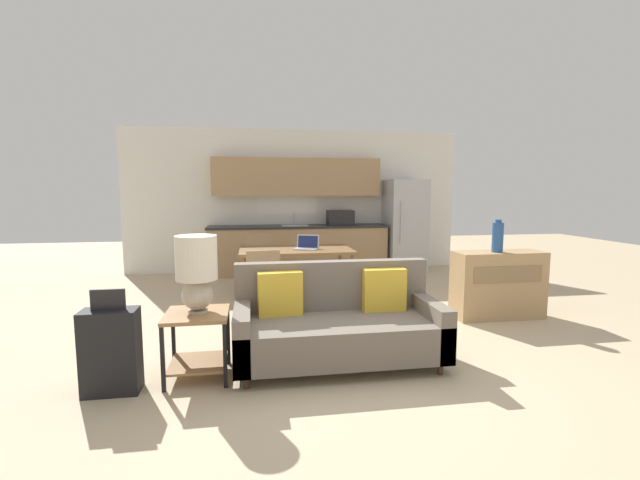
# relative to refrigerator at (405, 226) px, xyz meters

# --- Properties ---
(ground_plane) EXTENTS (20.00, 20.00, 0.00)m
(ground_plane) POSITION_rel_refrigerator_xyz_m (-2.06, -4.22, -0.88)
(ground_plane) COLOR tan
(wall_back) EXTENTS (6.40, 0.07, 2.70)m
(wall_back) POSITION_rel_refrigerator_xyz_m (-2.06, 0.41, 0.48)
(wall_back) COLOR silver
(wall_back) RESTS_ON ground_plane
(kitchen_counter) EXTENTS (3.32, 0.65, 2.15)m
(kitchen_counter) POSITION_rel_refrigerator_xyz_m (-2.04, 0.11, -0.03)
(kitchen_counter) COLOR tan
(kitchen_counter) RESTS_ON ground_plane
(refrigerator) EXTENTS (0.71, 0.76, 1.75)m
(refrigerator) POSITION_rel_refrigerator_xyz_m (0.00, 0.00, 0.00)
(refrigerator) COLOR #B7BABC
(refrigerator) RESTS_ON ground_plane
(dining_table) EXTENTS (1.59, 0.93, 0.72)m
(dining_table) POSITION_rel_refrigerator_xyz_m (-2.30, -1.81, -0.21)
(dining_table) COLOR brown
(dining_table) RESTS_ON ground_plane
(couch) EXTENTS (1.83, 0.80, 0.89)m
(couch) POSITION_rel_refrigerator_xyz_m (-2.17, -4.16, -0.53)
(couch) COLOR #3D2D1E
(couch) RESTS_ON ground_plane
(side_table) EXTENTS (0.51, 0.51, 0.55)m
(side_table) POSITION_rel_refrigerator_xyz_m (-3.38, -4.30, -0.50)
(side_table) COLOR olive
(side_table) RESTS_ON ground_plane
(table_lamp) EXTENTS (0.34, 0.34, 0.64)m
(table_lamp) POSITION_rel_refrigerator_xyz_m (-3.37, -4.28, 0.04)
(table_lamp) COLOR #B2A893
(table_lamp) RESTS_ON side_table
(credenza) EXTENTS (1.09, 0.40, 0.82)m
(credenza) POSITION_rel_refrigerator_xyz_m (0.05, -3.12, -0.47)
(credenza) COLOR tan
(credenza) RESTS_ON ground_plane
(vase) EXTENTS (0.13, 0.13, 0.39)m
(vase) POSITION_rel_refrigerator_xyz_m (-0.00, -3.16, 0.12)
(vase) COLOR #234C84
(vase) RESTS_ON credenza
(dining_chair_far_left) EXTENTS (0.45, 0.45, 0.85)m
(dining_chair_far_left) POSITION_rel_refrigerator_xyz_m (-2.81, -0.95, -0.40)
(dining_chair_far_left) COLOR #997A56
(dining_chair_far_left) RESTS_ON ground_plane
(dining_chair_near_left) EXTENTS (0.46, 0.46, 0.85)m
(dining_chair_near_left) POSITION_rel_refrigerator_xyz_m (-2.80, -2.67, -0.40)
(dining_chair_near_left) COLOR #997A56
(dining_chair_near_left) RESTS_ON ground_plane
(laptop) EXTENTS (0.39, 0.35, 0.20)m
(laptop) POSITION_rel_refrigerator_xyz_m (-2.14, -1.87, -0.10)
(laptop) COLOR #B7BABC
(laptop) RESTS_ON dining_table
(suitcase) EXTENTS (0.41, 0.22, 0.82)m
(suitcase) POSITION_rel_refrigerator_xyz_m (-4.00, -4.48, -0.54)
(suitcase) COLOR black
(suitcase) RESTS_ON ground_plane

